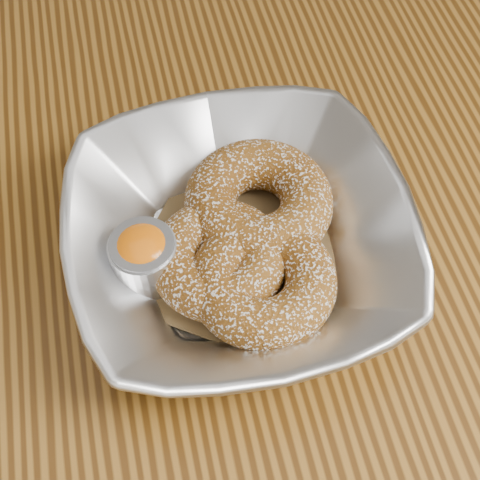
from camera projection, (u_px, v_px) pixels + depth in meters
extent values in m
plane|color=#565659|center=(260.00, 455.00, 1.17)|extent=(4.00, 4.00, 0.00)
cube|color=brown|center=(283.00, 220.00, 0.56)|extent=(1.20, 0.80, 0.04)
imported|color=silver|center=(240.00, 240.00, 0.49)|extent=(0.25, 0.25, 0.06)
cube|color=brown|center=(240.00, 255.00, 0.50)|extent=(0.20, 0.20, 0.00)
torus|color=brown|center=(258.00, 202.00, 0.51)|extent=(0.12, 0.12, 0.04)
torus|color=brown|center=(263.00, 281.00, 0.47)|extent=(0.12, 0.12, 0.04)
torus|color=brown|center=(218.00, 259.00, 0.48)|extent=(0.13, 0.13, 0.04)
cylinder|color=silver|center=(145.00, 260.00, 0.48)|extent=(0.05, 0.05, 0.04)
cylinder|color=gray|center=(144.00, 257.00, 0.48)|extent=(0.05, 0.05, 0.04)
ellipsoid|color=orange|center=(142.00, 249.00, 0.47)|extent=(0.04, 0.04, 0.03)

